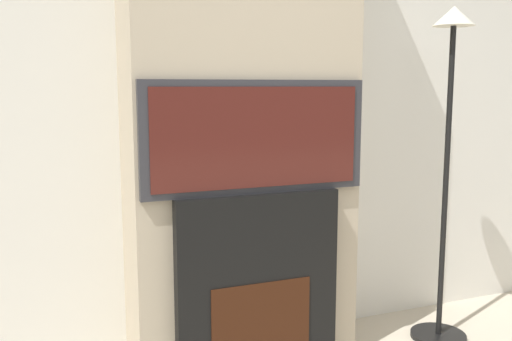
{
  "coord_description": "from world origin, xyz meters",
  "views": [
    {
      "loc": [
        -0.97,
        -0.83,
        1.4
      ],
      "look_at": [
        0.0,
        1.6,
        1.01
      ],
      "focal_mm": 40.0,
      "sensor_mm": 36.0,
      "label": 1
    }
  ],
  "objects": [
    {
      "name": "wall_back",
      "position": [
        0.0,
        2.03,
        1.35
      ],
      "size": [
        6.0,
        0.06,
        2.7
      ],
      "color": "silver",
      "rests_on": "ground_plane"
    },
    {
      "name": "chimney_breast",
      "position": [
        0.0,
        1.8,
        1.35
      ],
      "size": [
        1.12,
        0.4,
        2.7
      ],
      "color": "tan",
      "rests_on": "ground_plane"
    },
    {
      "name": "fireplace",
      "position": [
        0.0,
        1.6,
        0.45
      ],
      "size": [
        0.8,
        0.15,
        0.91
      ],
      "color": "black",
      "rests_on": "ground_plane"
    },
    {
      "name": "television",
      "position": [
        0.0,
        1.6,
        1.17
      ],
      "size": [
        1.09,
        0.07,
        0.52
      ],
      "color": "#2D2D33",
      "rests_on": "fireplace"
    },
    {
      "name": "floor_lamp",
      "position": [
        1.1,
        1.6,
        1.13
      ],
      "size": [
        0.3,
        0.3,
        1.81
      ],
      "color": "black",
      "rests_on": "ground_plane"
    }
  ]
}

